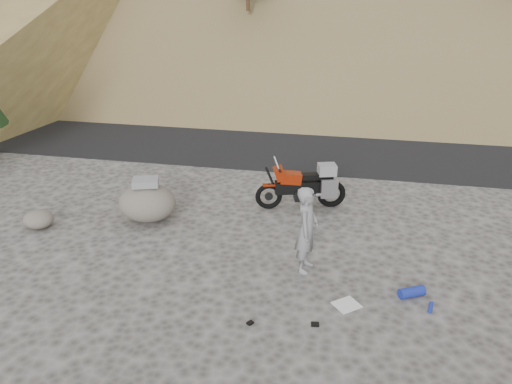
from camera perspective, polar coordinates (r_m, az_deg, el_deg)
ground at (r=10.53m, az=4.53°, el=-8.99°), size 140.00×140.00×0.00m
road at (r=18.74m, az=7.98°, el=5.76°), size 120.00×7.00×0.05m
motorcycle at (r=13.04m, az=5.65°, el=0.68°), size 2.34×1.08×1.43m
man at (r=10.63m, az=5.64°, el=-8.71°), size 0.54×0.73×1.85m
boulder at (r=12.66m, az=-12.30°, el=-1.12°), size 1.55×1.36×1.11m
small_rock at (r=13.21m, az=-23.61°, el=-2.86°), size 0.85×0.80×0.44m
gear_white_cloth at (r=9.68m, az=10.32°, el=-12.56°), size 0.60×0.60×0.02m
gear_blue_mat at (r=10.15m, az=17.37°, el=-10.86°), size 0.55×0.42×0.20m
gear_bottle at (r=9.83m, az=19.34°, el=-12.34°), size 0.10×0.10×0.21m
gear_glove_a at (r=9.12m, az=6.76°, el=-14.78°), size 0.15×0.12×0.04m
gear_glove_b at (r=9.10m, az=-0.67°, el=-14.73°), size 0.14×0.14×0.04m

